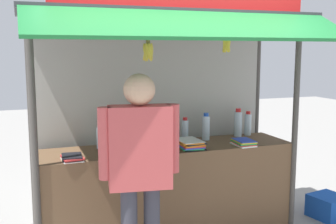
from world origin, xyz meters
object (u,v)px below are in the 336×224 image
Objects in this scene: magazine_stack_front_left at (123,153)px; magazine_stack_back_right at (190,144)px; banana_bunch_inner_left at (148,52)px; vendor_person at (140,161)px; water_bottle_rear_center at (185,130)px; water_bottle_front_right at (168,132)px; banana_bunch_leftmost at (226,45)px; magazine_stack_left at (244,142)px; plastic_crate at (328,206)px; water_bottle_back_left at (238,123)px; water_bottle_mid_right at (206,127)px; water_bottle_far_left at (100,137)px; magazine_stack_center at (72,158)px; water_bottle_right at (248,124)px.

magazine_stack_back_right is at bearing 6.86° from magazine_stack_front_left.
magazine_stack_front_left is at bearing 135.39° from banana_bunch_inner_left.
water_bottle_rear_center is at bearing -118.75° from vendor_person.
water_bottle_front_right is 1.15× the size of banana_bunch_leftmost.
magazine_stack_left is 0.76× the size of plastic_crate.
water_bottle_back_left is 0.90m from water_bottle_front_right.
water_bottle_back_left reaches higher than water_bottle_mid_right.
water_bottle_front_right is (-0.23, -0.09, 0.01)m from water_bottle_rear_center.
water_bottle_mid_right is at bearing 43.56° from magazine_stack_back_right.
water_bottle_mid_right reaches higher than water_bottle_far_left.
banana_bunch_leftmost reaches higher than water_bottle_far_left.
water_bottle_mid_right reaches higher than magazine_stack_left.
water_bottle_far_left is at bearing 165.87° from magazine_stack_left.
magazine_stack_center is 0.93× the size of magazine_stack_left.
magazine_stack_center is at bearing -166.24° from water_bottle_mid_right.
water_bottle_rear_center is (0.91, 0.02, 0.01)m from water_bottle_far_left.
water_bottle_right is 1.02× the size of magazine_stack_left.
water_bottle_front_right is at bearing -112.04° from vendor_person.
water_bottle_front_right is at bearing -6.19° from water_bottle_far_left.
water_bottle_far_left is 0.87× the size of magazine_stack_front_left.
water_bottle_rear_center is 0.25m from water_bottle_front_right.
water_bottle_right is at bearing 45.45° from banana_bunch_leftmost.
water_bottle_far_left is 0.41m from magazine_stack_front_left.
water_bottle_rear_center is 1.28m from magazine_stack_center.
magazine_stack_back_right is (-0.73, -0.35, -0.10)m from water_bottle_back_left.
water_bottle_back_left is 1.23× the size of water_bottle_rear_center.
water_bottle_right is (0.79, 0.06, 0.01)m from water_bottle_rear_center.
magazine_stack_front_left is (-1.42, -0.43, -0.12)m from water_bottle_back_left.
magazine_stack_left is (1.40, -0.35, -0.09)m from water_bottle_far_left.
water_bottle_far_left is 2.67m from plastic_crate.
water_bottle_front_right is at bearing -170.62° from water_bottle_mid_right.
magazine_stack_front_left is 1.26m from magazine_stack_left.
water_bottle_mid_right is 0.17× the size of vendor_person.
banana_bunch_inner_left is 0.90× the size of plastic_crate.
magazine_stack_front_left is at bearing -150.77° from water_bottle_front_right.
banana_bunch_leftmost reaches higher than vendor_person.
magazine_stack_center is 0.78m from vendor_person.
water_bottle_mid_right is (1.15, 0.00, 0.03)m from water_bottle_far_left.
banana_bunch_inner_left reaches higher than magazine_stack_center.
water_bottle_mid_right is at bearing 20.62° from magazine_stack_front_left.
banana_bunch_leftmost is (0.93, -0.19, 0.98)m from magazine_stack_front_left.
water_bottle_rear_center is 0.24m from water_bottle_mid_right.
banana_bunch_inner_left is at bearing -44.61° from magazine_stack_front_left.
magazine_stack_center is at bearing -45.95° from vendor_person.
water_bottle_mid_right is 0.45m from magazine_stack_left.
magazine_stack_back_right is (-0.31, -0.29, -0.10)m from water_bottle_mid_right.
banana_bunch_inner_left is 2.76m from plastic_crate.
banana_bunch_leftmost is (-0.07, -0.56, 0.87)m from water_bottle_mid_right.
water_bottle_far_left reaches higher than magazine_stack_front_left.
banana_bunch_leftmost is (0.74, -0.00, 0.06)m from banana_bunch_inner_left.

